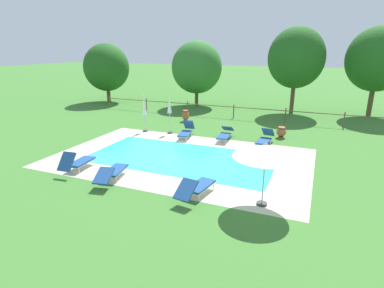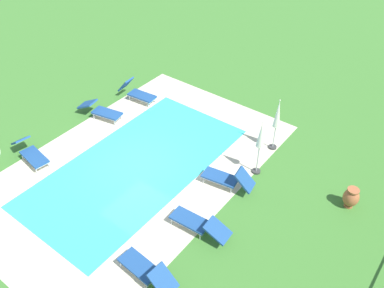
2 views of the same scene
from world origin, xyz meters
The scene contains 13 objects.
ground_plane centered at (0.00, 0.00, 0.00)m, with size 160.00×160.00×0.00m, color #3D752D.
pool_deck_paving centered at (0.00, 0.00, 0.00)m, with size 12.03×7.67×0.01m, color beige.
swimming_pool_water centered at (0.00, 0.00, 0.01)m, with size 8.82×4.47×0.01m, color #38C6D1.
pool_coping_rim centered at (0.00, 0.00, 0.01)m, with size 9.30×4.95×0.01m.
sun_lounger_north_near_steps centered at (1.08, 3.75, 0.35)m, with size 0.73×2.11×0.71m.
sun_lounger_north_mid centered at (2.20, -3.49, 0.37)m, with size 0.89×2.08×0.82m.
sun_lounger_north_far centered at (-1.18, 3.37, 0.39)m, with size 0.89×1.98×0.94m.
sun_lounger_north_end centered at (-1.44, -3.43, 0.35)m, with size 1.00×2.15×0.70m.
sun_lounger_south_near_corner centered at (3.38, 3.60, 0.37)m, with size 0.74×2.03×0.85m.
sun_lounger_south_mid centered at (-3.45, -3.16, 0.39)m, with size 0.77×1.92×0.98m.
patio_umbrella_closed_row_west centered at (-4.13, 3.64, 1.52)m, with size 0.32×0.32×2.30m.
patio_umbrella_closed_row_mid_west centered at (-2.48, 3.84, 1.60)m, with size 0.32×0.32×2.33m.
terracotta_urn_by_tree centered at (-2.91, 7.24, 0.43)m, with size 0.54×0.54×0.81m.
Camera 2 is at (8.00, 8.79, 10.56)m, focal length 38.31 mm.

